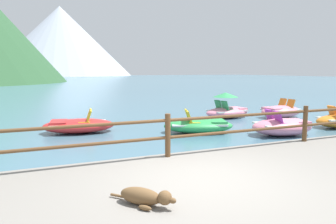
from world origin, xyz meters
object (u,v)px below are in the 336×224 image
(dog_resting, at_px, (145,197))
(pedal_boat_5, at_px, (199,125))
(pedal_boat_0, at_px, (281,111))
(pedal_boat_3, at_px, (282,126))
(pedal_boat_7, at_px, (78,125))
(pedal_boat_4, at_px, (227,109))

(dog_resting, xyz_separation_m, pedal_boat_5, (4.23, 6.21, -0.26))
(pedal_boat_0, relative_size, pedal_boat_3, 0.93)
(pedal_boat_3, xyz_separation_m, pedal_boat_5, (-2.48, 1.60, -0.05))
(pedal_boat_7, bearing_deg, pedal_boat_3, -26.92)
(dog_resting, height_order, pedal_boat_0, pedal_boat_0)
(dog_resting, bearing_deg, pedal_boat_7, 89.04)
(pedal_boat_3, xyz_separation_m, pedal_boat_4, (0.55, 4.33, 0.09))
(dog_resting, xyz_separation_m, pedal_boat_4, (7.26, 8.94, -0.12))
(pedal_boat_5, bearing_deg, pedal_boat_0, 17.83)
(dog_resting, distance_m, pedal_boat_7, 7.95)
(pedal_boat_3, bearing_deg, pedal_boat_5, 147.21)
(pedal_boat_4, distance_m, pedal_boat_7, 7.20)
(pedal_boat_4, bearing_deg, dog_resting, -129.09)
(pedal_boat_3, distance_m, pedal_boat_4, 4.37)
(pedal_boat_5, bearing_deg, pedal_boat_3, -32.79)
(pedal_boat_4, bearing_deg, pedal_boat_7, -172.08)
(pedal_boat_3, relative_size, pedal_boat_4, 0.99)
(pedal_boat_4, bearing_deg, pedal_boat_5, -138.01)
(dog_resting, bearing_deg, pedal_boat_5, 55.75)
(pedal_boat_3, bearing_deg, dog_resting, -145.51)
(pedal_boat_0, bearing_deg, pedal_boat_7, -179.90)
(pedal_boat_7, bearing_deg, dog_resting, -90.96)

